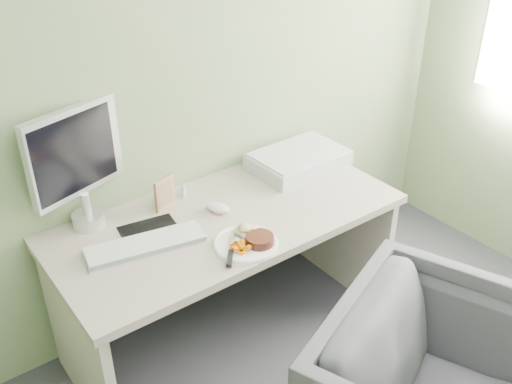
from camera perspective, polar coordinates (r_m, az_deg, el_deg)
wall_back at (r=2.63m, az=-8.00°, el=12.77°), size 3.50×0.00×3.50m
desk at (r=2.70m, az=-2.82°, el=-5.61°), size 1.60×0.75×0.73m
plate at (r=2.40m, az=-1.03°, el=-5.21°), size 0.27×0.27×0.01m
steak at (r=2.38m, az=0.37°, el=-4.79°), size 0.13×0.13×0.04m
potato_pile at (r=2.41m, az=-1.12°, el=-3.80°), size 0.13×0.10×0.06m
carrot_heap at (r=2.34m, az=-1.49°, el=-5.43°), size 0.08×0.08×0.04m
steak_knife at (r=2.32m, az=-2.55°, el=-6.10°), size 0.18×0.21×0.02m
mousepad at (r=2.52m, az=-10.47°, el=-4.00°), size 0.28×0.25×0.00m
keyboard at (r=2.42m, az=-10.98°, el=-5.16°), size 0.51×0.24×0.02m
computer_mouse at (r=2.61m, az=-3.79°, el=-1.59°), size 0.11×0.13×0.04m
photo_frame at (r=2.64m, az=-9.13°, el=-0.10°), size 0.12×0.06×0.15m
eyedrop_bottle at (r=2.74m, az=-7.27°, el=0.14°), size 0.02×0.02×0.07m
scanner at (r=3.00m, az=4.24°, el=3.24°), size 0.50×0.34×0.08m
monitor at (r=2.50m, az=-17.46°, el=2.85°), size 0.44×0.19×0.54m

